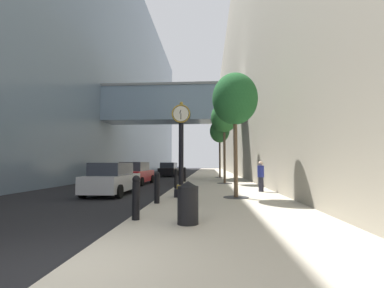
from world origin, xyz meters
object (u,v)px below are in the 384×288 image
object	(u,v)px
car_silver_far	(113,179)
car_black_trailing	(169,170)
bollard_fifth	(181,176)
car_red_mid	(135,174)
pedestrian_walking	(261,176)
street_tree_near	(235,100)
street_clock	(181,144)
bollard_nearest	(136,196)
bollard_fourth	(176,178)
street_tree_mid_far	(220,132)
car_blue_near	(171,168)
bollard_second	(157,187)
trash_bin	(188,202)
street_tree_mid_near	(224,118)
bollard_sixth	(185,174)

from	to	relation	value
car_silver_far	car_black_trailing	world-z (taller)	car_black_trailing
bollard_fifth	car_red_mid	distance (m)	4.03
bollard_fifth	pedestrian_walking	size ratio (longest dim) A/B	0.73
pedestrian_walking	bollard_fifth	bearing A→B (deg)	137.86
street_tree_near	street_clock	bearing A→B (deg)	178.51
street_clock	bollard_nearest	bearing A→B (deg)	-98.48
bollard_fourth	street_tree_mid_far	distance (m)	13.08
street_clock	street_tree_near	bearing A→B (deg)	-1.49
bollard_fourth	pedestrian_walking	size ratio (longest dim) A/B	0.73
car_blue_near	car_black_trailing	world-z (taller)	car_black_trailing
car_black_trailing	car_silver_far	bearing A→B (deg)	-90.33
bollard_nearest	bollard_fifth	xyz separation A→B (m)	(0.00, 11.32, 0.00)
bollard_nearest	car_silver_far	xyz separation A→B (m)	(-3.09, 6.56, 0.05)
bollard_fourth	street_tree_near	size ratio (longest dim) A/B	0.21
bollard_fifth	car_silver_far	bearing A→B (deg)	-122.96
bollard_nearest	car_black_trailing	distance (m)	25.27
street_tree_near	street_tree_mid_far	world-z (taller)	street_tree_mid_far
bollard_second	street_tree_near	world-z (taller)	street_tree_near
bollard_nearest	car_black_trailing	bearing A→B (deg)	96.78
trash_bin	pedestrian_walking	distance (m)	8.17
street_tree_mid_near	car_red_mid	distance (m)	7.99
bollard_sixth	trash_bin	world-z (taller)	bollard_sixth
car_black_trailing	trash_bin	bearing A→B (deg)	-80.21
trash_bin	car_blue_near	xyz separation A→B (m)	(-5.12, 32.92, 0.14)
street_tree_near	pedestrian_walking	distance (m)	4.52
car_blue_near	bollard_second	bearing A→B (deg)	-82.88
car_silver_far	street_tree_near	bearing A→B (deg)	-17.07
bollard_fifth	car_red_mid	bearing A→B (deg)	156.49
street_tree_near	car_black_trailing	xyz separation A→B (m)	(-6.10, 20.44, -3.63)
bollard_second	car_blue_near	xyz separation A→B (m)	(-3.71, 29.70, 0.07)
car_silver_far	car_red_mid	bearing A→B (deg)	95.38
bollard_nearest	street_tree_mid_far	world-z (taller)	street_tree_mid_far
bollard_fifth	bollard_nearest	bearing A→B (deg)	-90.00
bollard_fourth	car_blue_near	bearing A→B (deg)	98.77
bollard_second	pedestrian_walking	size ratio (longest dim) A/B	0.73
street_tree_mid_near	bollard_fifth	bearing A→B (deg)	-158.20
street_clock	bollard_nearest	size ratio (longest dim) A/B	3.67
bollard_sixth	pedestrian_walking	world-z (taller)	pedestrian_walking
bollard_fourth	car_blue_near	world-z (taller)	car_blue_near
trash_bin	car_black_trailing	xyz separation A→B (m)	(-4.40, 25.48, 0.15)
car_blue_near	car_black_trailing	bearing A→B (deg)	-84.43
bollard_nearest	bollard_sixth	world-z (taller)	same
bollard_nearest	bollard_fourth	distance (m)	8.49
bollard_fifth	car_black_trailing	size ratio (longest dim) A/B	0.26
bollard_sixth	street_tree_near	distance (m)	10.66
car_blue_near	car_red_mid	world-z (taller)	car_red_mid
street_tree_mid_near	car_black_trailing	size ratio (longest dim) A/B	1.33
bollard_sixth	street_tree_mid_far	distance (m)	8.20
trash_bin	street_tree_mid_far	bearing A→B (deg)	85.34
car_silver_far	car_blue_near	bearing A→B (deg)	91.36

